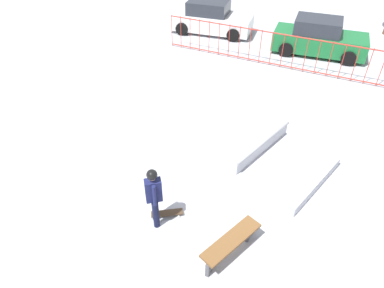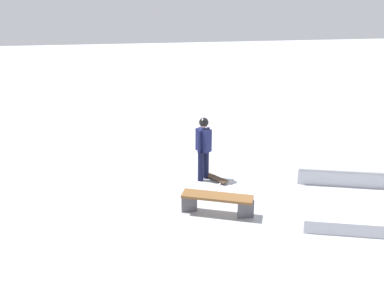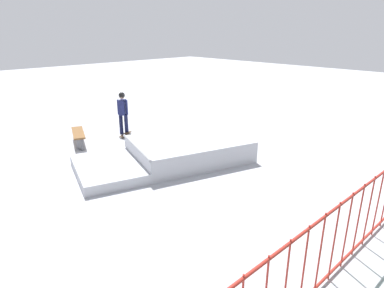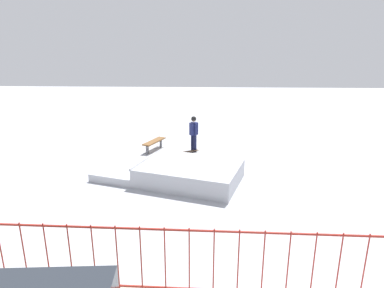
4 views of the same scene
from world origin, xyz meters
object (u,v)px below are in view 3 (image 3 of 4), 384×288
at_px(skateboard, 126,134).
at_px(park_bench, 78,135).
at_px(skate_ramp, 176,152).
at_px(skater, 123,110).

bearing_deg(skateboard, park_bench, 135.90).
xyz_separation_m(skate_ramp, park_bench, (1.51, -3.79, 0.04)).
xyz_separation_m(skateboard, park_bench, (1.81, -0.35, 0.28)).
height_order(skate_ramp, skateboard, skate_ramp).
bearing_deg(skater, skate_ramp, -134.26).
distance_m(skate_ramp, park_bench, 4.08).
bearing_deg(skater, park_bench, 141.02).
bearing_deg(skate_ramp, park_bench, -51.04).
relative_size(skate_ramp, park_bench, 3.63).
height_order(skate_ramp, park_bench, skate_ramp).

